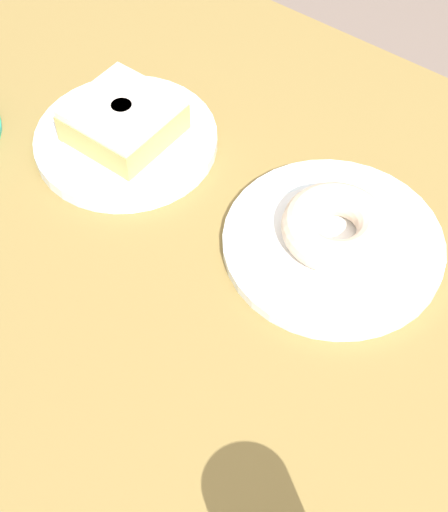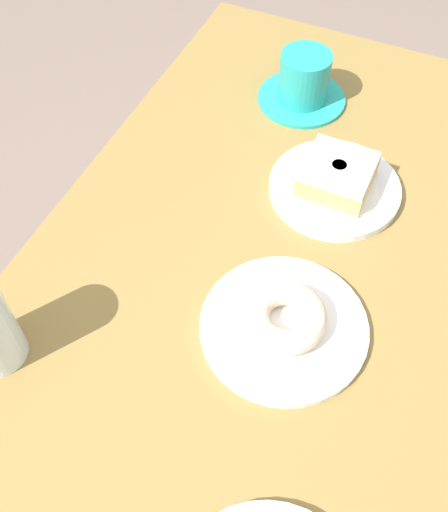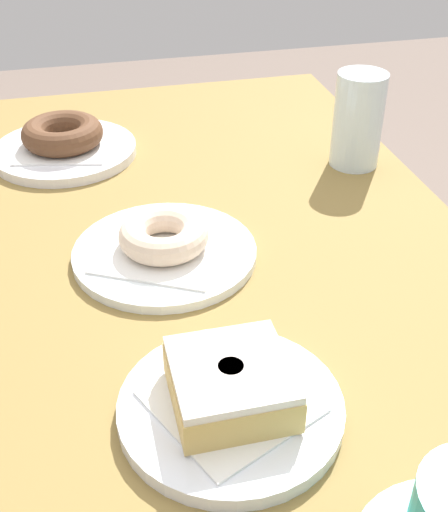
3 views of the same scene
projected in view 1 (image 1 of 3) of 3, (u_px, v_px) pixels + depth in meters
ground_plane at (250, 505)px, 1.33m from camera, size 6.00×6.00×0.00m
table at (266, 300)px, 0.82m from camera, size 1.24×0.69×0.72m
plate_glazed_square at (126, 140)px, 0.84m from camera, size 0.20×0.20×0.01m
napkin_glazed_square at (125, 134)px, 0.84m from camera, size 0.16×0.16×0.00m
donut_glazed_square at (123, 119)px, 0.82m from camera, size 0.10×0.10×0.04m
plate_sugar_ring at (333, 243)px, 0.76m from camera, size 0.22×0.22×0.01m
napkin_sugar_ring at (334, 239)px, 0.75m from camera, size 0.19×0.19×0.00m
donut_sugar_ring at (336, 227)px, 0.74m from camera, size 0.11×0.11×0.03m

